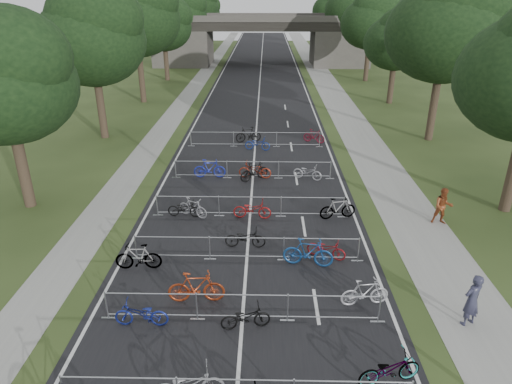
% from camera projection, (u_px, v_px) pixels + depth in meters
% --- Properties ---
extents(road, '(11.00, 140.00, 0.01)m').
position_uv_depth(road, '(260.00, 83.00, 54.65)').
color(road, black).
rests_on(road, ground).
extents(sidewalk_right, '(3.00, 140.00, 0.01)m').
position_uv_depth(sidewalk_right, '(327.00, 84.00, 54.49)').
color(sidewalk_right, gray).
rests_on(sidewalk_right, ground).
extents(sidewalk_left, '(2.00, 140.00, 0.01)m').
position_uv_depth(sidewalk_left, '(197.00, 83.00, 54.79)').
color(sidewalk_left, gray).
rests_on(sidewalk_left, ground).
extents(lane_markings, '(0.12, 140.00, 0.00)m').
position_uv_depth(lane_markings, '(260.00, 83.00, 54.65)').
color(lane_markings, silver).
rests_on(lane_markings, ground).
extents(overpass_bridge, '(31.00, 8.00, 7.05)m').
position_uv_depth(overpass_bridge, '(261.00, 40.00, 66.91)').
color(overpass_bridge, '#47433F').
rests_on(overpass_bridge, ground).
extents(tree_left_0, '(6.72, 6.72, 10.25)m').
position_uv_depth(tree_left_0, '(4.00, 80.00, 21.11)').
color(tree_left_0, '#33261C').
rests_on(tree_left_0, ground).
extents(tree_left_1, '(7.56, 7.56, 11.53)m').
position_uv_depth(tree_left_1, '(92.00, 37.00, 31.74)').
color(tree_left_1, '#33261C').
rests_on(tree_left_1, ground).
extents(tree_right_1, '(8.18, 8.18, 12.47)m').
position_uv_depth(tree_right_1, '(448.00, 28.00, 31.02)').
color(tree_right_1, '#33261C').
rests_on(tree_right_1, ground).
extents(tree_left_2, '(8.40, 8.40, 12.81)m').
position_uv_depth(tree_left_2, '(136.00, 15.00, 42.37)').
color(tree_left_2, '#33261C').
rests_on(tree_left_2, ground).
extents(tree_right_2, '(6.16, 6.16, 9.39)m').
position_uv_depth(tree_right_2, '(398.00, 40.00, 42.77)').
color(tree_right_2, '#33261C').
rests_on(tree_right_2, ground).
extents(tree_left_3, '(6.72, 6.72, 10.25)m').
position_uv_depth(tree_left_3, '(164.00, 25.00, 53.99)').
color(tree_left_3, '#33261C').
rests_on(tree_left_3, ground).
extents(tree_right_3, '(7.17, 7.17, 10.93)m').
position_uv_depth(tree_right_3, '(372.00, 21.00, 53.33)').
color(tree_right_3, '#33261C').
rests_on(tree_right_3, ground).
extents(tree_left_4, '(7.56, 7.56, 11.53)m').
position_uv_depth(tree_left_4, '(181.00, 13.00, 64.62)').
color(tree_left_4, '#33261C').
rests_on(tree_left_4, ground).
extents(tree_right_4, '(8.18, 8.18, 12.47)m').
position_uv_depth(tree_right_4, '(355.00, 8.00, 63.90)').
color(tree_right_4, '#33261C').
rests_on(tree_right_4, ground).
extents(tree_left_5, '(8.40, 8.40, 12.81)m').
position_uv_depth(tree_left_5, '(193.00, 4.00, 75.24)').
color(tree_left_5, '#33261C').
rests_on(tree_left_5, ground).
extents(tree_right_5, '(6.16, 6.16, 9.39)m').
position_uv_depth(tree_right_5, '(341.00, 18.00, 75.65)').
color(tree_right_5, '#33261C').
rests_on(tree_right_5, ground).
extents(tree_left_6, '(6.72, 6.72, 10.25)m').
position_uv_depth(tree_left_6, '(203.00, 11.00, 86.87)').
color(tree_left_6, '#33261C').
rests_on(tree_left_6, ground).
extents(tree_right_6, '(7.17, 7.17, 10.93)m').
position_uv_depth(tree_right_6, '(332.00, 9.00, 86.21)').
color(tree_right_6, '#33261C').
rests_on(tree_right_6, ground).
extents(barrier_row_2, '(9.70, 0.08, 1.10)m').
position_uv_depth(barrier_row_2, '(242.00, 307.00, 15.34)').
color(barrier_row_2, '#A5A7AD').
rests_on(barrier_row_2, ground).
extents(barrier_row_3, '(9.70, 0.08, 1.10)m').
position_uv_depth(barrier_row_3, '(247.00, 249.00, 18.81)').
color(barrier_row_3, '#A5A7AD').
rests_on(barrier_row_3, ground).
extents(barrier_row_4, '(9.70, 0.08, 1.10)m').
position_uv_depth(barrier_row_4, '(250.00, 206.00, 22.46)').
color(barrier_row_4, '#A5A7AD').
rests_on(barrier_row_4, ground).
extents(barrier_row_5, '(9.70, 0.08, 1.10)m').
position_uv_depth(barrier_row_5, '(253.00, 170.00, 27.03)').
color(barrier_row_5, '#A5A7AD').
rests_on(barrier_row_5, ground).
extents(barrier_row_6, '(9.70, 0.08, 1.10)m').
position_uv_depth(barrier_row_6, '(255.00, 139.00, 32.51)').
color(barrier_row_6, '#A5A7AD').
rests_on(barrier_row_6, ground).
extents(bike_7, '(2.02, 1.15, 1.00)m').
position_uv_depth(bike_7, '(389.00, 370.00, 12.88)').
color(bike_7, '#A5A7AD').
rests_on(bike_7, ground).
extents(bike_8, '(1.81, 0.64, 0.95)m').
position_uv_depth(bike_8, '(141.00, 314.00, 15.11)').
color(bike_8, navy).
rests_on(bike_8, ground).
extents(bike_9, '(2.08, 0.70, 1.23)m').
position_uv_depth(bike_9, '(196.00, 287.00, 16.24)').
color(bike_9, '#9A3416').
rests_on(bike_9, ground).
extents(bike_10, '(1.75, 0.88, 0.88)m').
position_uv_depth(bike_10, '(245.00, 317.00, 15.03)').
color(bike_10, black).
rests_on(bike_10, ground).
extents(bike_11, '(1.81, 0.74, 1.05)m').
position_uv_depth(bike_11, '(365.00, 293.00, 16.11)').
color(bike_11, '#B9B8C0').
rests_on(bike_11, ground).
extents(bike_12, '(1.88, 0.61, 1.12)m').
position_uv_depth(bike_12, '(138.00, 257.00, 18.20)').
color(bike_12, '#A5A7AD').
rests_on(bike_12, ground).
extents(bike_13, '(1.78, 0.66, 0.93)m').
position_uv_depth(bike_13, '(245.00, 238.00, 19.78)').
color(bike_13, black).
rests_on(bike_13, ground).
extents(bike_14, '(2.12, 0.91, 1.23)m').
position_uv_depth(bike_14, '(308.00, 253.00, 18.39)').
color(bike_14, navy).
rests_on(bike_14, ground).
extents(bike_15, '(1.76, 1.18, 0.87)m').
position_uv_depth(bike_15, '(326.00, 249.00, 19.01)').
color(bike_15, maroon).
rests_on(bike_15, ground).
extents(bike_16, '(1.72, 0.74, 0.88)m').
position_uv_depth(bike_16, '(184.00, 209.00, 22.46)').
color(bike_16, black).
rests_on(bike_16, ground).
extents(bike_17, '(1.69, 1.17, 1.00)m').
position_uv_depth(bike_17, '(193.00, 208.00, 22.45)').
color(bike_17, '#929198').
rests_on(bike_17, ground).
extents(bike_18, '(1.90, 0.76, 0.98)m').
position_uv_depth(bike_18, '(252.00, 209.00, 22.29)').
color(bike_18, maroon).
rests_on(bike_18, ground).
extents(bike_19, '(1.90, 0.91, 1.10)m').
position_uv_depth(bike_19, '(338.00, 208.00, 22.25)').
color(bike_19, '#A5A7AD').
rests_on(bike_19, ground).
extents(bike_20, '(1.92, 0.58, 1.15)m').
position_uv_depth(bike_20, '(210.00, 169.00, 27.10)').
color(bike_20, '#1C279B').
rests_on(bike_20, ground).
extents(bike_21, '(1.99, 0.85, 1.02)m').
position_uv_depth(bike_21, '(255.00, 170.00, 27.06)').
color(bike_21, maroon).
rests_on(bike_21, ground).
extents(bike_22, '(1.86, 1.46, 1.12)m').
position_uv_depth(bike_22, '(254.00, 171.00, 26.73)').
color(bike_22, black).
rests_on(bike_22, ground).
extents(bike_23, '(1.85, 1.21, 0.92)m').
position_uv_depth(bike_23, '(308.00, 172.00, 26.91)').
color(bike_23, '#9999A0').
rests_on(bike_23, ground).
extents(bike_25, '(1.97, 0.99, 1.14)m').
position_uv_depth(bike_25, '(248.00, 135.00, 33.46)').
color(bike_25, black).
rests_on(bike_25, ground).
extents(bike_26, '(1.85, 0.93, 0.93)m').
position_uv_depth(bike_26, '(257.00, 144.00, 31.83)').
color(bike_26, navy).
rests_on(bike_26, ground).
extents(bike_27, '(1.68, 1.12, 0.99)m').
position_uv_depth(bike_27, '(314.00, 136.00, 33.39)').
color(bike_27, maroon).
rests_on(bike_27, ground).
extents(pedestrian_a, '(0.83, 0.72, 1.93)m').
position_uv_depth(pedestrian_a, '(472.00, 300.00, 15.01)').
color(pedestrian_a, '#2C2D43').
rests_on(pedestrian_a, ground).
extents(pedestrian_b, '(0.96, 0.79, 1.82)m').
position_uv_depth(pedestrian_b, '(443.00, 206.00, 21.62)').
color(pedestrian_b, brown).
rests_on(pedestrian_b, ground).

